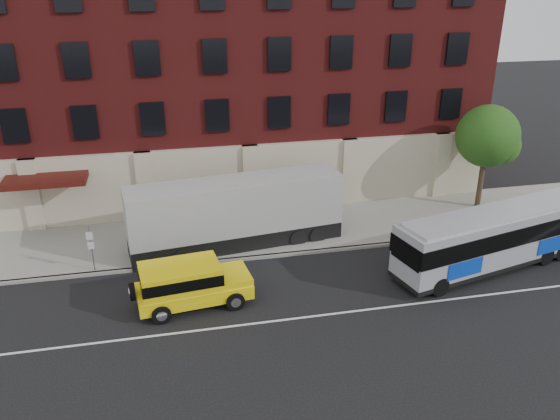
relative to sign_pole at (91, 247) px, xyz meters
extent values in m
plane|color=black|center=(8.50, -6.15, -1.45)|extent=(120.00, 120.00, 0.00)
cube|color=gray|center=(8.50, 2.85, -1.38)|extent=(60.00, 6.00, 0.15)
cube|color=gray|center=(8.50, -0.15, -1.38)|extent=(60.00, 0.25, 0.15)
cube|color=silver|center=(8.50, -5.65, -1.45)|extent=(60.00, 0.12, 0.01)
cube|color=maroon|center=(8.50, 10.85, 6.20)|extent=(30.00, 10.00, 15.00)
cube|color=#BBB294|center=(8.50, 5.70, 0.70)|extent=(30.00, 0.35, 4.00)
cube|color=#400F0B|center=(-2.50, 4.85, 1.80)|extent=(4.20, 2.20, 0.30)
cube|color=#BBB294|center=(-3.50, 5.60, 0.70)|extent=(0.90, 0.55, 4.00)
cube|color=#BBB294|center=(2.50, 5.60, 0.70)|extent=(0.90, 0.55, 4.00)
cube|color=#BBB294|center=(8.50, 5.60, 0.70)|extent=(0.90, 0.55, 4.00)
cube|color=#BBB294|center=(14.50, 5.60, 0.70)|extent=(0.90, 0.55, 4.00)
cube|color=#BBB294|center=(20.50, 5.60, 0.70)|extent=(0.90, 0.55, 4.00)
cube|color=black|center=(-3.75, 5.77, 4.50)|extent=(1.30, 0.20, 1.80)
cube|color=black|center=(-0.25, 5.77, 4.50)|extent=(1.30, 0.20, 1.80)
cube|color=black|center=(3.25, 5.77, 4.50)|extent=(1.30, 0.20, 1.80)
cube|color=black|center=(6.75, 5.77, 4.50)|extent=(1.30, 0.20, 1.80)
cube|color=black|center=(10.25, 5.77, 4.50)|extent=(1.30, 0.20, 1.80)
cube|color=black|center=(13.75, 5.77, 4.50)|extent=(1.30, 0.20, 1.80)
cube|color=black|center=(17.25, 5.77, 4.50)|extent=(1.30, 0.20, 1.80)
cube|color=black|center=(20.75, 5.77, 4.50)|extent=(1.30, 0.20, 1.80)
cube|color=black|center=(-3.75, 5.77, 7.70)|extent=(1.30, 0.20, 1.80)
cube|color=black|center=(-0.25, 5.77, 7.70)|extent=(1.30, 0.20, 1.80)
cube|color=black|center=(3.25, 5.77, 7.70)|extent=(1.30, 0.20, 1.80)
cube|color=black|center=(6.75, 5.77, 7.70)|extent=(1.30, 0.20, 1.80)
cube|color=black|center=(10.25, 5.77, 7.70)|extent=(1.30, 0.20, 1.80)
cube|color=black|center=(13.75, 5.77, 7.70)|extent=(1.30, 0.20, 1.80)
cube|color=black|center=(17.25, 5.77, 7.70)|extent=(1.30, 0.20, 1.80)
cube|color=black|center=(20.75, 5.77, 7.70)|extent=(1.30, 0.20, 1.80)
cube|color=black|center=(-2.00, 5.63, 0.30)|extent=(2.60, 0.15, 2.80)
cube|color=black|center=(4.00, 5.63, 0.30)|extent=(2.60, 0.15, 2.80)
cube|color=black|center=(10.00, 5.63, 0.30)|extent=(2.60, 0.15, 2.80)
cube|color=black|center=(16.00, 5.63, 0.30)|extent=(2.60, 0.15, 2.80)
cylinder|color=gray|center=(0.00, 0.05, -0.20)|extent=(0.07, 0.07, 2.50)
cube|color=silver|center=(0.00, -0.10, 0.60)|extent=(0.30, 0.03, 0.40)
cube|color=silver|center=(0.00, -0.10, 0.10)|extent=(0.30, 0.03, 0.35)
cylinder|color=#38291C|center=(22.00, 3.35, 0.20)|extent=(0.32, 0.32, 3.00)
sphere|color=#1C4212|center=(22.00, 3.35, 3.10)|extent=(3.60, 3.60, 3.60)
sphere|color=#1C4212|center=(22.70, 2.95, 2.60)|extent=(2.20, 2.20, 2.20)
sphere|color=#1C4212|center=(21.40, 3.75, 2.70)|extent=(2.00, 2.00, 2.00)
cube|color=#9899A1|center=(18.98, -3.27, 0.13)|extent=(10.93, 4.68, 2.54)
cube|color=black|center=(18.98, -3.27, -1.05)|extent=(10.98, 4.74, 0.22)
cube|color=#9899A1|center=(18.98, -3.27, 1.45)|extent=(10.35, 4.30, 0.11)
cube|color=black|center=(18.98, -3.27, 0.56)|extent=(11.02, 4.77, 0.89)
cube|color=#0B35B0|center=(16.47, -5.05, -0.34)|extent=(1.92, 0.50, 0.80)
cube|color=#0B35B0|center=(21.31, -1.53, -0.34)|extent=(1.92, 0.50, 0.80)
cylinder|color=black|center=(15.23, -5.21, -1.01)|extent=(0.93, 0.47, 0.89)
cylinder|color=black|center=(14.75, -3.25, -1.01)|extent=(0.93, 0.47, 0.89)
cylinder|color=black|center=(21.65, -3.66, -1.01)|extent=(0.93, 0.47, 0.89)
cylinder|color=black|center=(21.17, -1.70, -1.01)|extent=(0.93, 0.47, 0.89)
cylinder|color=black|center=(22.21, -1.45, -1.01)|extent=(0.93, 0.47, 0.89)
cube|color=yellow|center=(4.50, -3.63, -0.80)|extent=(5.05, 2.57, 0.61)
cube|color=yellow|center=(3.95, -3.69, 0.01)|extent=(3.54, 2.35, 1.01)
cube|color=black|center=(3.95, -3.69, 0.06)|extent=(3.58, 2.40, 0.50)
cube|color=yellow|center=(6.15, -3.43, -0.34)|extent=(1.73, 2.08, 0.30)
cube|color=black|center=(6.93, -3.34, -0.74)|extent=(0.25, 1.61, 0.55)
cylinder|color=black|center=(1.94, -3.93, -0.34)|extent=(0.31, 0.79, 0.77)
cylinder|color=black|center=(6.17, -4.42, -1.05)|extent=(0.83, 0.38, 0.81)
cylinder|color=silver|center=(6.17, -4.42, -1.05)|extent=(0.48, 0.35, 0.44)
cylinder|color=black|center=(5.94, -2.46, -1.05)|extent=(0.83, 0.38, 0.81)
cylinder|color=silver|center=(5.94, -2.46, -1.05)|extent=(0.48, 0.35, 0.44)
cylinder|color=black|center=(3.06, -4.79, -1.05)|extent=(0.83, 0.38, 0.81)
cylinder|color=silver|center=(3.06, -4.79, -1.05)|extent=(0.48, 0.35, 0.44)
cylinder|color=black|center=(2.83, -2.83, -1.05)|extent=(0.83, 0.38, 0.81)
cylinder|color=silver|center=(2.83, -2.83, -1.05)|extent=(0.48, 0.35, 0.44)
cube|color=black|center=(7.06, 1.45, -0.95)|extent=(11.18, 3.59, 1.01)
cube|color=#B2B1AD|center=(7.06, 1.45, 0.88)|extent=(11.19, 3.63, 2.66)
cylinder|color=black|center=(3.11, -0.12, -0.99)|extent=(0.94, 0.37, 0.92)
cylinder|color=black|center=(2.84, 1.97, -0.99)|extent=(0.94, 0.37, 0.92)
cylinder|color=black|center=(4.20, 0.02, -0.99)|extent=(0.94, 0.37, 0.92)
cylinder|color=black|center=(3.93, 2.11, -0.99)|extent=(0.94, 0.37, 0.92)
cylinder|color=black|center=(10.20, 0.80, -0.99)|extent=(0.94, 0.37, 0.92)
cylinder|color=black|center=(9.93, 2.89, -0.99)|extent=(0.94, 0.37, 0.92)
cylinder|color=black|center=(11.29, 0.94, -0.99)|extent=(0.94, 0.37, 0.92)
cylinder|color=black|center=(11.02, 3.03, -0.99)|extent=(0.94, 0.37, 0.92)
camera|label=1|loc=(3.80, -24.81, 12.13)|focal=36.08mm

